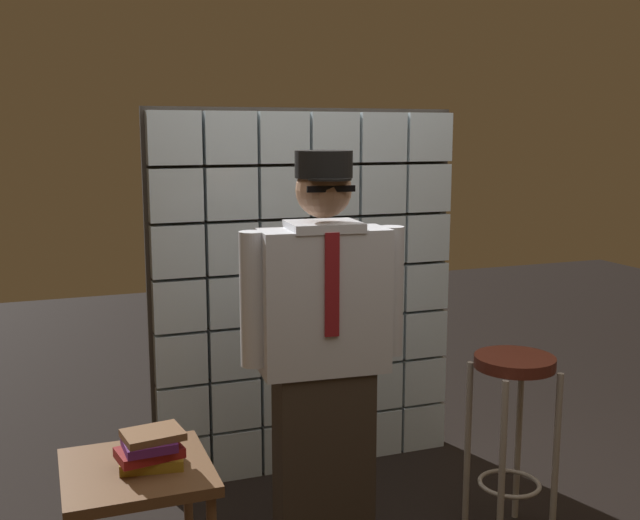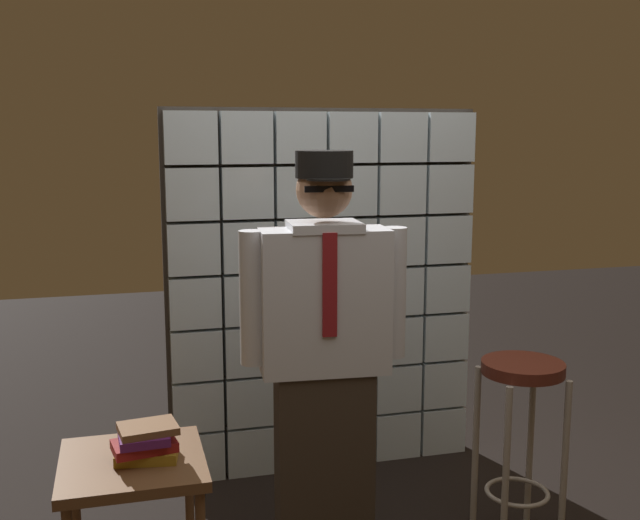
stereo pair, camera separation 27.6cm
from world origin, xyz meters
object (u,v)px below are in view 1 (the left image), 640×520
(bar_stool, at_px, (513,404))
(side_table, at_px, (137,487))
(standing_person, at_px, (324,354))
(book_stack, at_px, (151,449))

(bar_stool, height_order, side_table, bar_stool)
(standing_person, relative_size, bar_stool, 2.05)
(side_table, distance_m, book_stack, 0.16)
(standing_person, relative_size, side_table, 2.93)
(bar_stool, distance_m, book_stack, 1.52)
(standing_person, xyz_separation_m, bar_stool, (0.81, -0.13, -0.27))
(book_stack, bearing_deg, side_table, 155.02)
(bar_stool, bearing_deg, book_stack, -179.70)
(standing_person, relative_size, book_stack, 6.78)
(side_table, xyz_separation_m, book_stack, (0.05, -0.02, 0.15))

